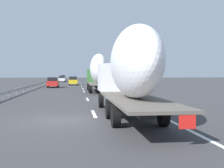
% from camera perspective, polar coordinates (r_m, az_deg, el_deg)
% --- Properties ---
extents(ground_plane, '(260.00, 260.00, 0.00)m').
position_cam_1_polar(ground_plane, '(54.69, -8.08, -0.46)').
color(ground_plane, '#38383A').
extents(lane_stripe_0, '(3.20, 0.20, 0.01)m').
position_cam_1_polar(lane_stripe_0, '(16.84, -3.71, -6.06)').
color(lane_stripe_0, white).
rests_on(lane_stripe_0, ground_plane).
extents(lane_stripe_1, '(3.20, 0.20, 0.01)m').
position_cam_1_polar(lane_stripe_1, '(26.40, -5.02, -3.11)').
color(lane_stripe_1, white).
rests_on(lane_stripe_1, ground_plane).
extents(lane_stripe_2, '(3.20, 0.20, 0.01)m').
position_cam_1_polar(lane_stripe_2, '(38.29, -5.72, -1.51)').
color(lane_stripe_2, white).
rests_on(lane_stripe_2, ground_plane).
extents(lane_stripe_3, '(3.20, 0.20, 0.01)m').
position_cam_1_polar(lane_stripe_3, '(44.58, -5.95, -1.01)').
color(lane_stripe_3, white).
rests_on(lane_stripe_3, ground_plane).
extents(lane_stripe_4, '(3.20, 0.20, 0.01)m').
position_cam_1_polar(lane_stripe_4, '(54.74, -6.19, -0.44)').
color(lane_stripe_4, white).
rests_on(lane_stripe_4, ground_plane).
extents(lane_stripe_5, '(3.20, 0.20, 0.01)m').
position_cam_1_polar(lane_stripe_5, '(63.93, -6.35, -0.08)').
color(lane_stripe_5, white).
rests_on(lane_stripe_5, ground_plane).
extents(lane_stripe_6, '(3.20, 0.20, 0.01)m').
position_cam_1_polar(lane_stripe_6, '(81.46, -6.55, 0.37)').
color(lane_stripe_6, white).
rests_on(lane_stripe_6, ground_plane).
extents(lane_stripe_7, '(3.20, 0.20, 0.01)m').
position_cam_1_polar(lane_stripe_7, '(91.24, -6.63, 0.55)').
color(lane_stripe_7, white).
rests_on(lane_stripe_7, ground_plane).
extents(lane_stripe_8, '(3.20, 0.20, 0.01)m').
position_cam_1_polar(lane_stripe_8, '(92.16, -6.64, 0.57)').
color(lane_stripe_8, white).
rests_on(lane_stripe_8, ground_plane).
extents(edge_line_right, '(110.00, 0.20, 0.01)m').
position_cam_1_polar(edge_line_right, '(59.87, -2.74, -0.22)').
color(edge_line_right, white).
rests_on(edge_line_right, ground_plane).
extents(truck_lead, '(13.38, 2.55, 4.94)m').
position_cam_1_polar(truck_lead, '(36.71, -2.86, 2.61)').
color(truck_lead, '#387038').
rests_on(truck_lead, ground_plane).
extents(truck_trailing, '(13.82, 2.55, 4.74)m').
position_cam_1_polar(truck_trailing, '(14.87, 3.70, 3.05)').
color(truck_trailing, silver).
rests_on(truck_trailing, ground_plane).
extents(car_yellow_coupe, '(4.17, 1.85, 1.85)m').
position_cam_1_polar(car_yellow_coupe, '(60.22, -7.92, 0.66)').
color(car_yellow_coupe, gold).
rests_on(car_yellow_coupe, ground_plane).
extents(car_red_compact, '(4.65, 1.85, 1.80)m').
position_cam_1_polar(car_red_compact, '(50.33, -11.94, 0.35)').
color(car_red_compact, red).
rests_on(car_red_compact, ground_plane).
extents(car_white_van, '(4.78, 1.85, 1.83)m').
position_cam_1_polar(car_white_van, '(84.76, -10.18, 1.04)').
color(car_white_van, white).
rests_on(car_white_van, ground_plane).
extents(car_silver_hatch, '(4.07, 1.75, 1.96)m').
position_cam_1_polar(car_silver_hatch, '(95.60, -9.94, 1.18)').
color(car_silver_hatch, '#ADB2B7').
rests_on(car_silver_hatch, ground_plane).
extents(road_sign, '(0.10, 0.90, 3.33)m').
position_cam_1_polar(road_sign, '(52.94, -0.85, 1.96)').
color(road_sign, gray).
rests_on(road_sign, ground_plane).
extents(tree_0, '(3.61, 3.61, 7.15)m').
position_cam_1_polar(tree_0, '(78.42, 1.28, 3.37)').
color(tree_0, '#472D19').
rests_on(tree_0, ground_plane).
extents(tree_1, '(3.40, 3.40, 6.65)m').
position_cam_1_polar(tree_1, '(66.08, 0.48, 3.48)').
color(tree_1, '#472D19').
rests_on(tree_1, ground_plane).
extents(tree_2, '(2.96, 2.96, 6.70)m').
position_cam_1_polar(tree_2, '(64.11, 2.47, 3.71)').
color(tree_2, '#472D19').
rests_on(tree_2, ground_plane).
extents(tree_3, '(2.82, 2.82, 7.60)m').
position_cam_1_polar(tree_3, '(80.00, 0.77, 3.68)').
color(tree_3, '#472D19').
rests_on(tree_3, ground_plane).
extents(guardrail_median, '(94.00, 0.10, 0.76)m').
position_cam_1_polar(guardrail_median, '(58.06, -13.97, 0.22)').
color(guardrail_median, '#9EA0A5').
rests_on(guardrail_median, ground_plane).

